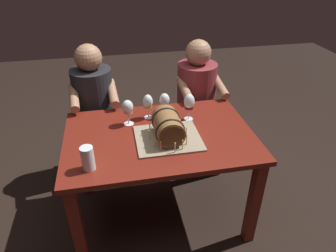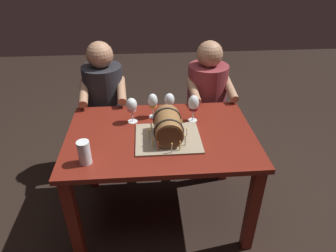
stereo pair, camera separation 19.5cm
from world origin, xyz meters
name	(u,v)px [view 1 (the left image)]	position (x,y,z in m)	size (l,w,h in m)	color
ground_plane	(161,212)	(0.00, 0.00, 0.00)	(8.00, 8.00, 0.00)	black
dining_table	(160,148)	(0.00, 0.00, 0.63)	(1.27, 0.86, 0.75)	maroon
barrel_cake	(168,128)	(0.05, -0.06, 0.83)	(0.43, 0.37, 0.20)	gray
wine_glass_amber	(148,103)	(-0.04, 0.24, 0.87)	(0.07, 0.07, 0.19)	white
wine_glass_red	(189,103)	(0.24, 0.16, 0.88)	(0.08, 0.08, 0.20)	white
wine_glass_rose	(128,108)	(-0.19, 0.18, 0.88)	(0.08, 0.08, 0.19)	white
wine_glass_empty	(165,100)	(0.08, 0.24, 0.88)	(0.07, 0.07, 0.19)	white
beer_pint	(88,159)	(-0.46, -0.28, 0.82)	(0.07, 0.07, 0.15)	white
person_seated_left	(97,118)	(-0.44, 0.65, 0.55)	(0.39, 0.48, 1.20)	black
person_seated_right	(195,109)	(0.44, 0.65, 0.55)	(0.39, 0.48, 1.18)	#4C1B1E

